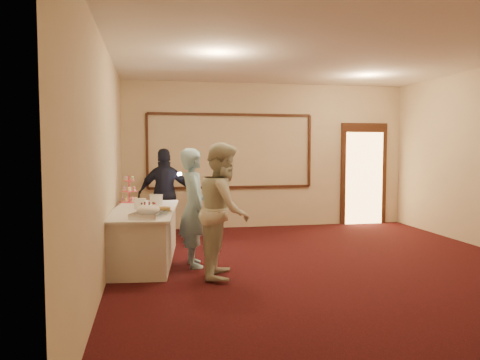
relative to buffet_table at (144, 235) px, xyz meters
name	(u,v)px	position (x,y,z in m)	size (l,w,h in m)	color
floor	(330,268)	(2.55, -0.88, -0.39)	(7.00, 7.00, 0.00)	black
room_walls	(332,122)	(2.55, -0.88, 1.64)	(6.04, 7.04, 3.02)	beige
wall_molding	(231,151)	(1.75, 2.59, 1.21)	(3.45, 0.04, 1.55)	black
doorway	(364,175)	(4.70, 2.58, 0.69)	(1.05, 0.07, 2.20)	black
buffet_table	(144,235)	(0.00, 0.00, 0.00)	(1.15, 2.42, 0.77)	silver
pavlova_tray	(148,212)	(0.07, -0.85, 0.46)	(0.49, 0.57, 0.19)	#BBBDC3
cupcake_stand	(129,192)	(-0.24, 0.97, 0.55)	(0.33, 0.33, 0.48)	#EB485E
plate_stack_a	(140,204)	(-0.05, 0.06, 0.46)	(0.18, 0.18, 0.15)	white
plate_stack_b	(156,200)	(0.19, 0.35, 0.47)	(0.21, 0.21, 0.17)	white
tart	(161,210)	(0.25, -0.30, 0.41)	(0.30, 0.30, 0.06)	white
man	(194,208)	(0.69, -0.41, 0.44)	(0.61, 0.40, 1.66)	#8EBEDA
woman	(224,210)	(1.03, -1.00, 0.48)	(0.84, 0.66, 1.73)	silver
guest	(165,194)	(0.36, 1.54, 0.44)	(0.97, 0.40, 1.66)	black
camera_flash	(180,174)	(0.61, 1.27, 0.82)	(0.07, 0.04, 0.05)	white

